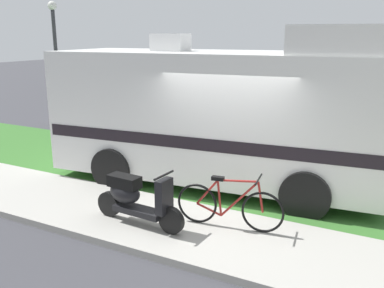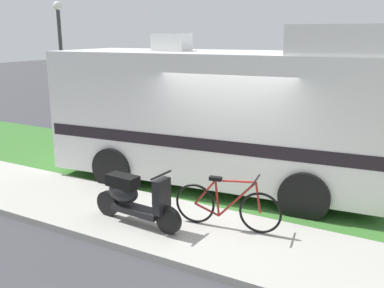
{
  "view_description": "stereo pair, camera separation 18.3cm",
  "coord_description": "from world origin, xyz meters",
  "px_view_note": "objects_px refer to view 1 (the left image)",
  "views": [
    {
      "loc": [
        2.92,
        -6.79,
        3.19
      ],
      "look_at": [
        -0.81,
        0.3,
        1.1
      ],
      "focal_mm": 39.5,
      "sensor_mm": 36.0,
      "label": 1
    },
    {
      "loc": [
        3.08,
        -6.7,
        3.19
      ],
      "look_at": [
        -0.81,
        0.3,
        1.1
      ],
      "focal_mm": 39.5,
      "sensor_mm": 36.0,
      "label": 2
    }
  ],
  "objects_px": {
    "pickup_truck_near": "(145,98)",
    "street_lamp_post": "(56,54)",
    "motorhome_rv": "(220,113)",
    "scooter": "(135,198)",
    "bicycle": "(229,205)"
  },
  "relations": [
    {
      "from": "pickup_truck_near",
      "to": "street_lamp_post",
      "type": "height_order",
      "value": "street_lamp_post"
    },
    {
      "from": "motorhome_rv",
      "to": "scooter",
      "type": "distance_m",
      "value": 2.9
    },
    {
      "from": "scooter",
      "to": "street_lamp_post",
      "type": "xyz_separation_m",
      "value": [
        -6.63,
        5.07,
        1.98
      ]
    },
    {
      "from": "bicycle",
      "to": "street_lamp_post",
      "type": "height_order",
      "value": "street_lamp_post"
    },
    {
      "from": "pickup_truck_near",
      "to": "street_lamp_post",
      "type": "distance_m",
      "value": 3.33
    },
    {
      "from": "pickup_truck_near",
      "to": "scooter",
      "type": "bearing_deg",
      "value": -57.36
    },
    {
      "from": "bicycle",
      "to": "scooter",
      "type": "bearing_deg",
      "value": -157.87
    },
    {
      "from": "scooter",
      "to": "street_lamp_post",
      "type": "distance_m",
      "value": 8.58
    },
    {
      "from": "scooter",
      "to": "street_lamp_post",
      "type": "relative_size",
      "value": 0.41
    },
    {
      "from": "scooter",
      "to": "pickup_truck_near",
      "type": "bearing_deg",
      "value": 122.64
    },
    {
      "from": "motorhome_rv",
      "to": "scooter",
      "type": "relative_size",
      "value": 4.0
    },
    {
      "from": "scooter",
      "to": "pickup_truck_near",
      "type": "relative_size",
      "value": 0.34
    },
    {
      "from": "scooter",
      "to": "pickup_truck_near",
      "type": "distance_m",
      "value": 8.53
    },
    {
      "from": "bicycle",
      "to": "pickup_truck_near",
      "type": "distance_m",
      "value": 8.95
    },
    {
      "from": "scooter",
      "to": "pickup_truck_near",
      "type": "xyz_separation_m",
      "value": [
        -4.6,
        7.18,
        0.4
      ]
    }
  ]
}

